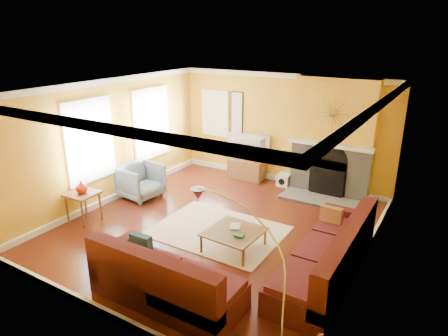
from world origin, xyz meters
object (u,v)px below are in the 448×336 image
Objects in this scene: sectional_sofa at (246,241)px; armchair at (141,181)px; media_console at (246,169)px; side_table at (84,207)px; coffee_table at (234,240)px; arc_lamp at (243,275)px.

sectional_sofa is 4.17× the size of armchair.
media_console is 1.49× the size of side_table.
side_table is at bearing -175.84° from sectional_sofa.
media_console is at bearing 114.69° from coffee_table.
coffee_table is 2.34m from arc_lamp.
sectional_sofa is at bearing -103.57° from armchair.
arc_lamp reaches higher than armchair.
coffee_table is at bearing -100.18° from armchair.
armchair is at bearing 163.16° from coffee_table.
media_console reaches higher than coffee_table.
media_console is at bearing 117.63° from arc_lamp.
media_console is 4.18m from side_table.
side_table is 0.32× the size of arc_lamp.
sectional_sofa is 4.08m from media_console.
arc_lamp reaches higher than sectional_sofa.
armchair is 5.02m from arc_lamp.
side_table is at bearing -178.84° from armchair.
arc_lamp is (1.19, -1.87, 0.77)m from coffee_table.
armchair is 1.52m from side_table.
media_console is 1.07× the size of armchair.
side_table reaches higher than coffee_table.
armchair is (-1.48, -2.34, 0.14)m from media_console.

